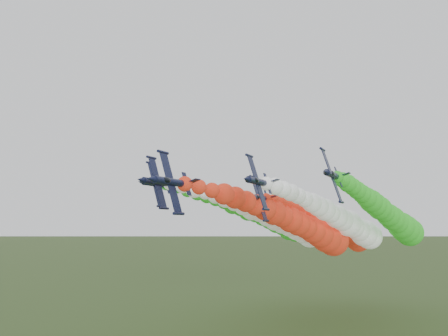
{
  "coord_description": "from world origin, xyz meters",
  "views": [
    {
      "loc": [
        31.45,
        -71.98,
        27.89
      ],
      "look_at": [
        -4.58,
        0.09,
        38.25
      ],
      "focal_mm": 35.0,
      "sensor_mm": 36.0,
      "label": 1
    }
  ],
  "objects": [
    {
      "name": "jet_outer_right",
      "position": [
        18.68,
        62.73,
        29.15
      ],
      "size": [
        13.45,
        86.88,
        20.62
      ],
      "rotation": [
        0.0,
        1.26,
        0.0
      ],
      "color": "#111533",
      "rests_on": "ground"
    },
    {
      "name": "jet_inner_right",
      "position": [
        7.19,
        55.61,
        27.94
      ],
      "size": [
        13.09,
        86.53,
        20.27
      ],
      "rotation": [
        0.0,
        1.26,
        0.0
      ],
      "color": "#111533",
      "rests_on": "ground"
    },
    {
      "name": "jet_lead",
      "position": [
        -0.8,
        42.05,
        26.71
      ],
      "size": [
        13.59,
        87.02,
        20.77
      ],
      "rotation": [
        0.0,
        1.26,
        0.0
      ],
      "color": "#111533",
      "rests_on": "ground"
    },
    {
      "name": "jet_outer_left",
      "position": [
        -19.32,
        60.86,
        29.43
      ],
      "size": [
        12.69,
        86.13,
        19.87
      ],
      "rotation": [
        0.0,
        1.26,
        0.0
      ],
      "color": "#111533",
      "rests_on": "ground"
    },
    {
      "name": "jet_inner_left",
      "position": [
        -10.99,
        50.93,
        28.37
      ],
      "size": [
        13.11,
        86.54,
        20.29
      ],
      "rotation": [
        0.0,
        1.26,
        0.0
      ],
      "color": "#111533",
      "rests_on": "ground"
    },
    {
      "name": "jet_trail",
      "position": [
        0.84,
        71.75,
        26.17
      ],
      "size": [
        13.23,
        86.66,
        20.41
      ],
      "rotation": [
        0.0,
        1.26,
        0.0
      ],
      "color": "#111533",
      "rests_on": "ground"
    }
  ]
}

